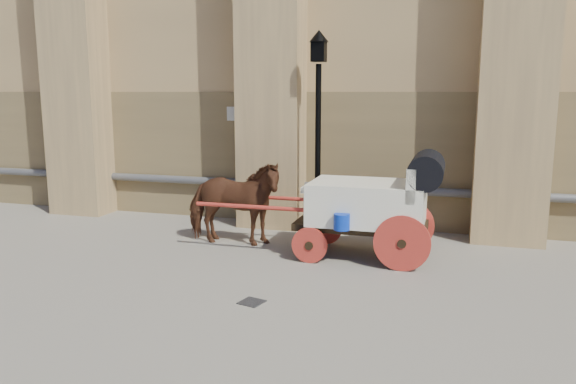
% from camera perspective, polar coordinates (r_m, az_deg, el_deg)
% --- Properties ---
extents(ground, '(90.00, 90.00, 0.00)m').
position_cam_1_polar(ground, '(9.26, -2.67, -8.78)').
color(ground, slate).
rests_on(ground, ground).
extents(horse, '(2.06, 1.04, 1.70)m').
position_cam_1_polar(horse, '(11.09, -5.60, -1.10)').
color(horse, '#58311B').
rests_on(horse, ground).
extents(carriage, '(4.49, 1.59, 1.96)m').
position_cam_1_polar(carriage, '(10.25, 8.91, -0.90)').
color(carriage, black).
rests_on(carriage, ground).
extents(street_lamp, '(0.39, 0.39, 4.21)m').
position_cam_1_polar(street_lamp, '(11.54, 3.07, 6.41)').
color(street_lamp, black).
rests_on(street_lamp, ground).
extents(drain_grate_near, '(0.39, 0.39, 0.01)m').
position_cam_1_polar(drain_grate_near, '(8.27, -3.71, -11.10)').
color(drain_grate_near, black).
rests_on(drain_grate_near, ground).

